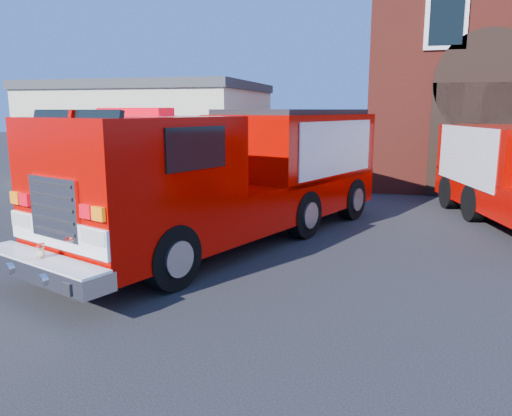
# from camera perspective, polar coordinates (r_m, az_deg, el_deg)

# --- Properties ---
(ground) EXTENTS (100.00, 100.00, 0.00)m
(ground) POSITION_cam_1_polar(r_m,az_deg,el_deg) (10.65, 1.66, -5.66)
(ground) COLOR black
(ground) RESTS_ON ground
(side_building) EXTENTS (10.20, 8.20, 4.35)m
(side_building) POSITION_cam_1_polar(r_m,az_deg,el_deg) (25.58, -11.57, 8.99)
(side_building) COLOR beige
(side_building) RESTS_ON ground
(fire_engine) EXTENTS (6.30, 10.45, 3.12)m
(fire_engine) POSITION_cam_1_polar(r_m,az_deg,el_deg) (11.80, -1.97, 4.02)
(fire_engine) COLOR black
(fire_engine) RESTS_ON ground
(pickup_truck) EXTENTS (2.66, 5.93, 1.88)m
(pickup_truck) POSITION_cam_1_polar(r_m,az_deg,el_deg) (17.04, -14.62, 3.42)
(pickup_truck) COLOR black
(pickup_truck) RESTS_ON ground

